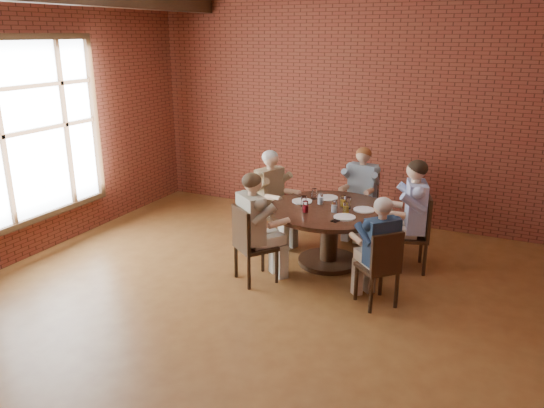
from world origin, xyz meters
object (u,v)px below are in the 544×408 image
at_px(diner_d, 256,228).
at_px(chair_c, 268,207).
at_px(diner_b, 361,193).
at_px(smartphone, 337,220).
at_px(diner_a, 410,216).
at_px(diner_c, 272,198).
at_px(chair_e, 381,266).
at_px(chair_b, 362,201).
at_px(dining_table, 330,225).
at_px(diner_e, 378,252).
at_px(chair_d, 249,242).
at_px(chair_a, 416,229).

bearing_deg(diner_d, chair_c, -34.05).
bearing_deg(diner_b, chair_c, -141.23).
bearing_deg(smartphone, diner_a, 57.85).
xyz_separation_m(diner_a, diner_c, (-1.89, 0.05, -0.04)).
distance_m(diner_b, chair_e, 2.15).
xyz_separation_m(chair_b, diner_b, (-0.00, -0.08, 0.15)).
relative_size(chair_b, chair_c, 0.99).
bearing_deg(chair_b, diner_c, -135.69).
bearing_deg(dining_table, diner_c, 160.86).
relative_size(diner_d, diner_e, 1.08).
distance_m(dining_table, chair_d, 1.12).
xyz_separation_m(chair_b, smartphone, (0.15, -1.63, 0.25)).
relative_size(chair_a, diner_d, 0.73).
height_order(diner_c, diner_d, diner_d).
bearing_deg(diner_a, diner_b, -151.76).
relative_size(diner_c, diner_d, 0.99).
bearing_deg(chair_d, diner_d, -90.00).
distance_m(diner_b, diner_d, 2.09).
bearing_deg(dining_table, diner_e, -43.95).
xyz_separation_m(chair_a, chair_d, (-1.69, -1.21, -0.02)).
height_order(chair_a, diner_a, diner_a).
bearing_deg(chair_e, chair_d, -44.03).
distance_m(diner_b, chair_c, 1.36).
xyz_separation_m(chair_a, chair_e, (-0.14, -1.15, -0.04)).
xyz_separation_m(diner_a, chair_b, (-0.86, 0.94, -0.20)).
relative_size(chair_c, chair_e, 1.06).
relative_size(chair_b, diner_c, 0.70).
xyz_separation_m(chair_d, diner_d, (0.05, 0.07, 0.16)).
relative_size(chair_e, smartphone, 5.70).
relative_size(diner_c, chair_d, 1.41).
relative_size(diner_a, smartphone, 9.05).
relative_size(chair_d, diner_d, 0.70).
relative_size(dining_table, chair_d, 1.66).
bearing_deg(chair_b, chair_e, -65.49).
height_order(chair_a, diner_c, diner_c).
bearing_deg(diner_a, chair_d, -70.53).
xyz_separation_m(dining_table, chair_b, (0.07, 1.22, -0.03)).
distance_m(chair_c, diner_d, 1.27).
relative_size(diner_a, diner_c, 1.06).
xyz_separation_m(diner_a, smartphone, (-0.71, -0.69, 0.06)).
height_order(chair_a, diner_d, diner_d).
bearing_deg(diner_c, chair_d, -147.90).
bearing_deg(diner_c, diner_d, -144.83).
bearing_deg(chair_b, diner_a, -44.33).
distance_m(chair_d, smartphone, 1.05).
xyz_separation_m(diner_b, diner_d, (-0.69, -1.97, 0.01)).
height_order(diner_a, diner_d, diner_a).
bearing_deg(chair_a, chair_e, -24.09).
bearing_deg(chair_a, diner_c, -107.54).
bearing_deg(diner_b, diner_d, -105.94).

